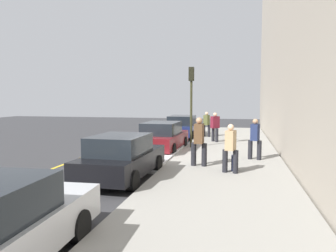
{
  "coord_description": "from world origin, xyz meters",
  "views": [
    {
      "loc": [
        -14.97,
        -3.76,
        2.74
      ],
      "look_at": [
        -1.57,
        -0.93,
        1.56
      ],
      "focal_mm": 35.65,
      "sensor_mm": 36.0,
      "label": 1
    }
  ],
  "objects": [
    {
      "name": "traffic_light_pole",
      "position": [
        2.12,
        -1.38,
        2.96
      ],
      "size": [
        0.35,
        0.26,
        4.13
      ],
      "color": "#2D2D19",
      "rests_on": "sidewalk"
    },
    {
      "name": "sidewalk",
      "position": [
        0.0,
        -3.3,
        0.07
      ],
      "size": [
        28.0,
        4.6,
        0.15
      ],
      "primitive_type": "cube",
      "color": "gray",
      "rests_on": "ground"
    },
    {
      "name": "rolling_suitcase",
      "position": [
        -3.09,
        -3.66,
        0.42
      ],
      "size": [
        0.34,
        0.22,
        0.9
      ],
      "color": "#191E38",
      "rests_on": "sidewalk"
    },
    {
      "name": "lane_stripe_centre",
      "position": [
        0.0,
        3.2,
        0.0
      ],
      "size": [
        28.0,
        0.14,
        0.01
      ],
      "primitive_type": "cube",
      "color": "gold",
      "rests_on": "ground"
    },
    {
      "name": "pedestrian_burgundy_coat",
      "position": [
        4.55,
        -2.44,
        1.06
      ],
      "size": [
        0.51,
        0.54,
        1.71
      ],
      "color": "black",
      "rests_on": "sidewalk"
    },
    {
      "name": "parked_car_black",
      "position": [
        -4.63,
        -0.01,
        0.76
      ],
      "size": [
        4.24,
        2.02,
        1.51
      ],
      "color": "black",
      "rests_on": "ground"
    },
    {
      "name": "parked_car_navy",
      "position": [
        7.25,
        -0.06,
        0.76
      ],
      "size": [
        4.61,
        1.91,
        1.51
      ],
      "color": "black",
      "rests_on": "ground"
    },
    {
      "name": "pedestrian_olive_coat",
      "position": [
        6.93,
        -1.73,
        1.02
      ],
      "size": [
        0.5,
        0.53,
        1.64
      ],
      "color": "black",
      "rests_on": "sidewalk"
    },
    {
      "name": "ground_plane",
      "position": [
        0.0,
        0.0,
        0.0
      ],
      "size": [
        56.0,
        56.0,
        0.0
      ],
      "primitive_type": "plane",
      "color": "#333335"
    },
    {
      "name": "pedestrian_brown_coat",
      "position": [
        -2.54,
        -2.33,
        1.13
      ],
      "size": [
        0.51,
        0.61,
        1.84
      ],
      "color": "black",
      "rests_on": "sidewalk"
    },
    {
      "name": "snow_bank_curb",
      "position": [
        -0.23,
        -0.7,
        0.11
      ],
      "size": [
        6.68,
        0.56,
        0.22
      ],
      "primitive_type": "cube",
      "color": "white",
      "rests_on": "ground"
    },
    {
      "name": "pedestrian_navy_coat",
      "position": [
        -0.74,
        -4.46,
        1.06
      ],
      "size": [
        0.52,
        0.55,
        1.7
      ],
      "color": "black",
      "rests_on": "sidewalk"
    },
    {
      "name": "pedestrian_tan_coat",
      "position": [
        -3.47,
        -3.52,
        1.05
      ],
      "size": [
        0.51,
        0.54,
        1.68
      ],
      "color": "black",
      "rests_on": "sidewalk"
    },
    {
      "name": "parked_car_maroon",
      "position": [
        1.22,
        -0.05,
        0.76
      ],
      "size": [
        4.43,
        2.03,
        1.51
      ],
      "color": "black",
      "rests_on": "ground"
    }
  ]
}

